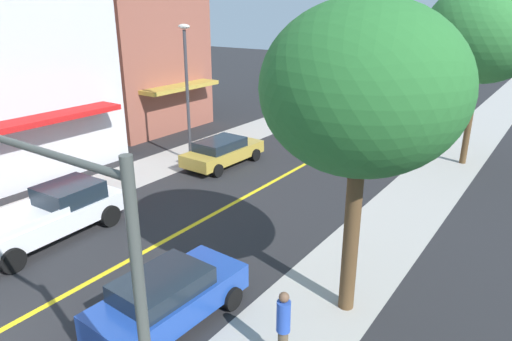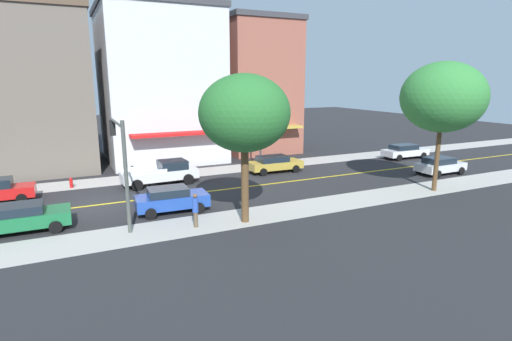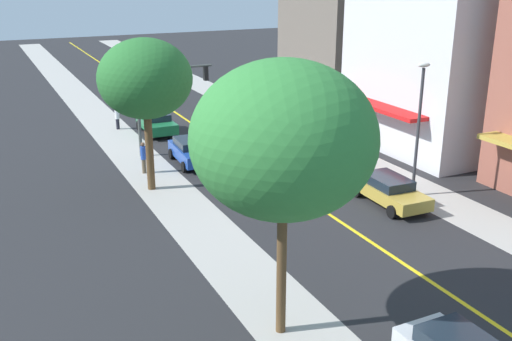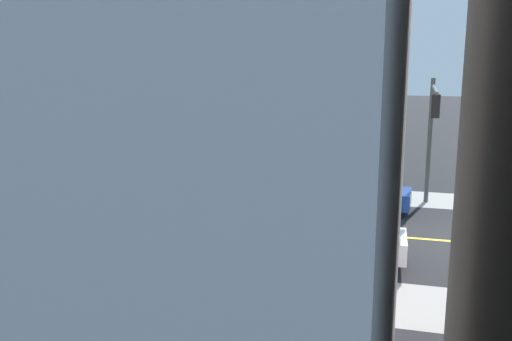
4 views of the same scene
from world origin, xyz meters
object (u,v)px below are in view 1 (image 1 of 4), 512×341
street_tree_right_corner (363,90)px  blue_sedan_right_curb (168,297)px  silver_sedan_right_curb (422,122)px  traffic_light_mast (75,239)px  street_lamp (187,80)px  pedestrian_blue_shirt (283,325)px  street_tree_left_near (483,33)px  white_pickup_truck (52,214)px  gold_sedan_left_curb (223,151)px  white_sedan_left_curb (346,104)px

street_tree_right_corner → blue_sedan_right_curb: size_ratio=1.87×
blue_sedan_right_curb → silver_sedan_right_curb: 22.52m
traffic_light_mast → street_lamp: 15.91m
pedestrian_blue_shirt → street_tree_left_near: bearing=88.2°
street_tree_left_near → white_pickup_truck: 20.50m
white_pickup_truck → pedestrian_blue_shirt: pedestrian_blue_shirt is taller
blue_sedan_right_curb → gold_sedan_left_curb: size_ratio=0.93×
gold_sedan_left_curb → white_pickup_truck: white_pickup_truck is taller
street_tree_right_corner → traffic_light_mast: 6.88m
street_lamp → blue_sedan_right_curb: 13.69m
silver_sedan_right_curb → gold_sedan_left_curb: silver_sedan_right_curb is taller
silver_sedan_right_curb → white_sedan_left_curb: silver_sedan_right_curb is taller
street_tree_right_corner → gold_sedan_left_curb: (-10.16, 7.23, -5.19)m
silver_sedan_right_curb → white_pickup_truck: (-6.61, -21.51, 0.12)m
blue_sedan_right_curb → street_lamp: bearing=42.8°
street_tree_left_near → silver_sedan_right_curb: (-3.46, 4.56, -5.76)m
street_tree_right_corner → gold_sedan_left_curb: bearing=144.6°
traffic_light_mast → white_sedan_left_curb: size_ratio=1.21×
street_tree_right_corner → white_pickup_truck: (-10.18, -2.25, -5.06)m
street_tree_left_near → street_tree_right_corner: (0.11, -14.70, -0.57)m
blue_sedan_right_curb → white_pickup_truck: size_ratio=0.76×
street_tree_right_corner → traffic_light_mast: size_ratio=1.39×
pedestrian_blue_shirt → white_pickup_truck: bearing=176.2°
street_tree_left_near → blue_sedan_right_curb: size_ratio=2.08×
street_tree_right_corner → gold_sedan_left_curb: size_ratio=1.73×
street_tree_right_corner → white_pickup_truck: street_tree_right_corner is taller
blue_sedan_right_curb → white_pickup_truck: white_pickup_truck is taller
silver_sedan_right_curb → pedestrian_blue_shirt: size_ratio=2.27×
street_tree_right_corner → silver_sedan_right_curb: 20.26m
gold_sedan_left_curb → white_sedan_left_curb: size_ratio=0.98×
pedestrian_blue_shirt → street_tree_right_corner: bearing=81.7°
white_pickup_truck → silver_sedan_right_curb: bearing=-19.3°
white_pickup_truck → pedestrian_blue_shirt: 9.84m
street_tree_left_near → blue_sedan_right_curb: bearing=-100.6°
blue_sedan_right_curb → white_sedan_left_curb: (-6.50, 25.06, -0.03)m
traffic_light_mast → silver_sedan_right_curb: size_ratio=1.37×
blue_sedan_right_curb → silver_sedan_right_curb: blue_sedan_right_curb is taller
silver_sedan_right_curb → pedestrian_blue_shirt: pedestrian_blue_shirt is taller
gold_sedan_left_curb → street_tree_left_near: bearing=-51.9°
street_tree_left_near → silver_sedan_right_curb: bearing=127.2°
blue_sedan_right_curb → street_tree_right_corner: bearing=-44.3°
street_tree_left_near → gold_sedan_left_curb: (-10.06, -7.46, -5.76)m
street_lamp → pedestrian_blue_shirt: size_ratio=3.75×
traffic_light_mast → white_sedan_left_curb: bearing=-75.3°
street_tree_right_corner → silver_sedan_right_curb: bearing=100.5°
blue_sedan_right_curb → street_tree_left_near: bearing=-8.1°
street_tree_left_near → white_sedan_left_curb: street_tree_left_near is taller
traffic_light_mast → street_lamp: bearing=-53.9°
street_lamp → white_pickup_truck: street_lamp is taller
silver_sedan_right_curb → gold_sedan_left_curb: 13.72m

